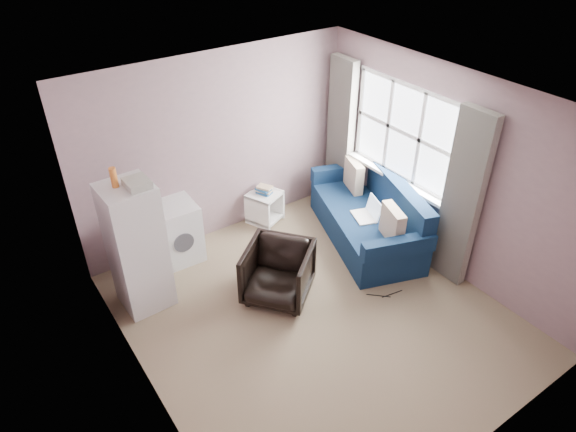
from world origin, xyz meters
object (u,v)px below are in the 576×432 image
at_px(armchair, 278,271).
at_px(fridge, 137,247).
at_px(washing_machine, 175,231).
at_px(side_table, 265,205).
at_px(sofa, 370,218).

bearing_deg(armchair, fridge, -160.64).
bearing_deg(washing_machine, armchair, -62.18).
height_order(side_table, sofa, sofa).
relative_size(washing_machine, side_table, 1.41).
bearing_deg(washing_machine, side_table, 4.68).
bearing_deg(side_table, washing_machine, -177.18).
bearing_deg(side_table, sofa, -51.28).
height_order(armchair, side_table, armchair).
distance_m(washing_machine, sofa, 2.58).
bearing_deg(sofa, armchair, -152.29).
distance_m(washing_machine, side_table, 1.40).
xyz_separation_m(armchair, washing_machine, (-0.66, 1.36, 0.04)).
height_order(fridge, sofa, fridge).
bearing_deg(fridge, washing_machine, 38.37).
xyz_separation_m(fridge, side_table, (2.04, 0.62, -0.52)).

